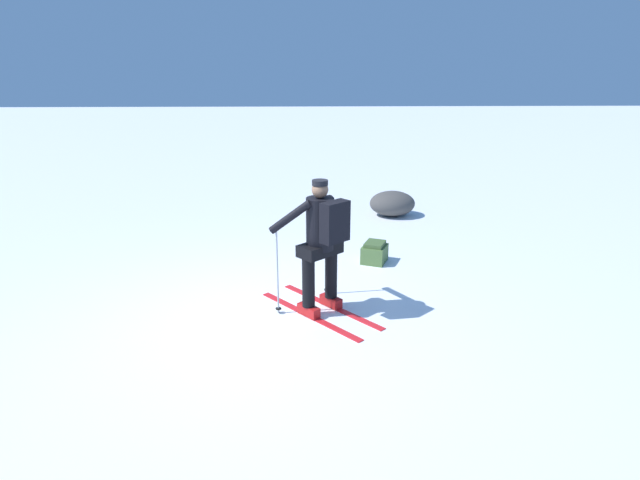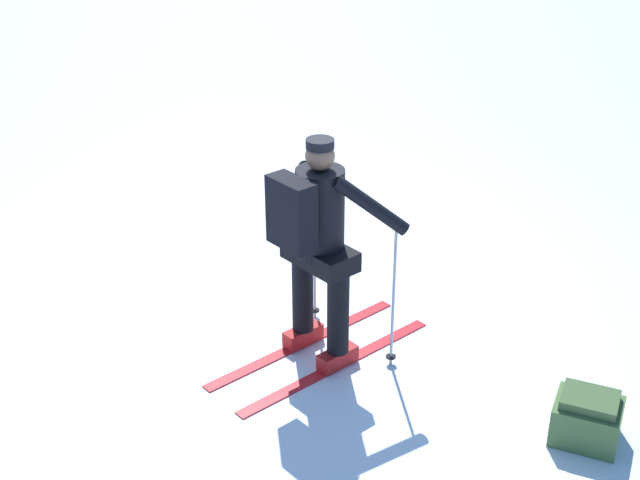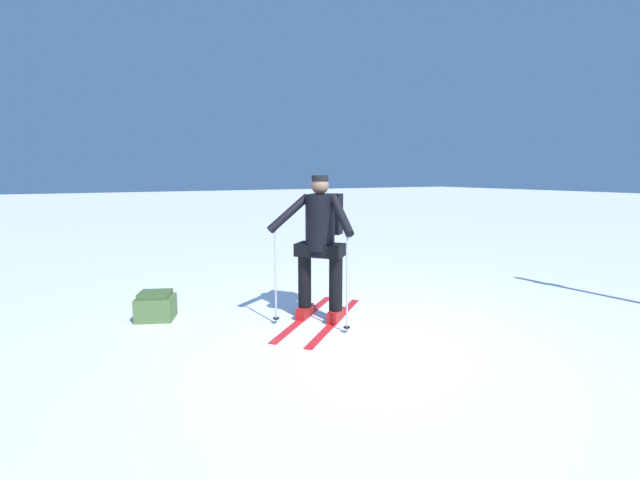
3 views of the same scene
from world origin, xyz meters
name	(u,v)px [view 1 (image 1 of 3)]	position (x,y,z in m)	size (l,w,h in m)	color
ground_plane	(260,319)	(0.00, 0.00, 0.00)	(80.00, 80.00, 0.00)	white
skier	(321,240)	(0.74, 0.16, 0.93)	(1.46, 1.58, 1.62)	red
dropped_backpack	(375,253)	(1.62, 1.81, 0.15)	(0.47, 0.50, 0.32)	#4C6B38
rock_boulder	(392,203)	(2.35, 4.44, 0.25)	(0.91, 0.78, 0.50)	#474442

